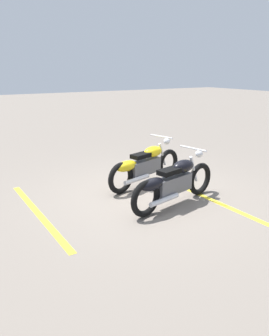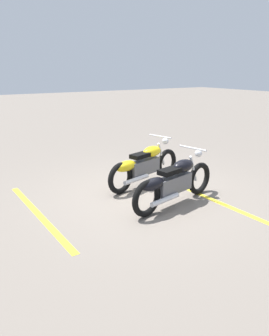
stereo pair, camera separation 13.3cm
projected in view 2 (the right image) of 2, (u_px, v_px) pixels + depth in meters
name	position (u px, v px, depth m)	size (l,w,h in m)	color
ground_plane	(150.00, 195.00, 6.76)	(60.00, 60.00, 0.00)	slate
motorcycle_bright_foreground	(144.00, 165.00, 7.24)	(2.19, 0.81, 1.04)	black
motorcycle_dark_foreground	(174.00, 182.00, 6.15)	(2.21, 0.75, 1.04)	black
parking_stripe_near	(217.00, 202.00, 6.43)	(3.20, 0.12, 0.01)	yellow
parking_stripe_mid	(39.00, 215.00, 5.86)	(3.20, 0.12, 0.01)	yellow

